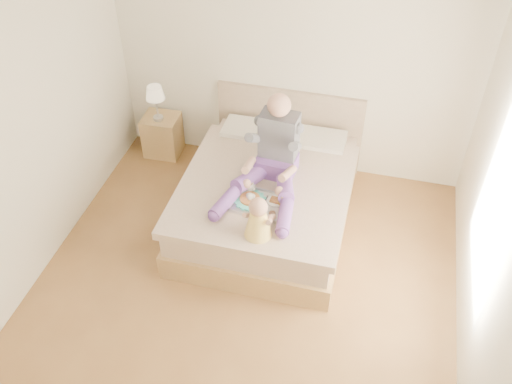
% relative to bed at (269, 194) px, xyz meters
% --- Properties ---
extents(room, '(4.02, 4.22, 2.71)m').
position_rel_bed_xyz_m(room, '(0.08, -1.08, 1.19)').
color(room, brown).
rests_on(room, ground).
extents(bed, '(1.70, 2.18, 1.00)m').
position_rel_bed_xyz_m(bed, '(0.00, 0.00, 0.00)').
color(bed, '#A27F4B').
rests_on(bed, ground).
extents(nightstand, '(0.44, 0.39, 0.51)m').
position_rel_bed_xyz_m(nightstand, '(-1.54, 0.80, -0.06)').
color(nightstand, '#A27F4B').
rests_on(nightstand, ground).
extents(lamp, '(0.22, 0.22, 0.45)m').
position_rel_bed_xyz_m(lamp, '(-1.54, 0.75, 0.54)').
color(lamp, silver).
rests_on(lamp, nightstand).
extents(adult, '(0.79, 1.15, 0.94)m').
position_rel_bed_xyz_m(adult, '(0.05, -0.11, 0.57)').
color(adult, '#5B3586').
rests_on(adult, bed).
extents(tray, '(0.54, 0.44, 0.14)m').
position_rel_bed_xyz_m(tray, '(0.02, -0.49, 0.33)').
color(tray, silver).
rests_on(tray, bed).
extents(baby, '(0.28, 0.38, 0.43)m').
position_rel_bed_xyz_m(baby, '(0.10, -0.88, 0.47)').
color(baby, '#F4CA4D').
rests_on(baby, bed).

